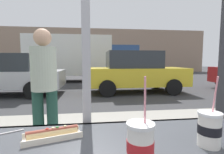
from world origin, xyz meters
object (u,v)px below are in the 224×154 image
soda_cup_right (209,129)px  parked_car_yellow (135,72)px  soda_cup_left (140,145)px  hotdog_tray_near (53,134)px  box_truck (81,57)px  parked_car_silver (2,74)px  pedestrian (44,83)px

soda_cup_right → parked_car_yellow: size_ratio=0.07×
soda_cup_left → hotdog_tray_near: soda_cup_left is taller
soda_cup_right → box_truck: box_truck is taller
soda_cup_left → box_truck: bearing=94.1°
soda_cup_right → parked_car_silver: parked_car_silver is taller
soda_cup_left → hotdog_tray_near: (-0.35, 0.28, -0.06)m
hotdog_tray_near → soda_cup_left: bearing=-38.8°
soda_cup_left → pedestrian: bearing=113.7°
soda_cup_left → parked_car_silver: (-3.61, 6.57, -0.23)m
parked_car_silver → pedestrian: pedestrian is taller
hotdog_tray_near → parked_car_silver: bearing=117.4°
hotdog_tray_near → parked_car_silver: size_ratio=0.06×
soda_cup_right → parked_car_silver: size_ratio=0.07×
soda_cup_right → hotdog_tray_near: (-0.69, 0.16, -0.05)m
soda_cup_right → parked_car_yellow: 6.60m
parked_car_yellow → soda_cup_right: bearing=-102.0°
pedestrian → soda_cup_left: bearing=-66.3°
soda_cup_right → box_truck: bearing=95.9°
soda_cup_left → pedestrian: (-0.77, 1.74, -0.00)m
hotdog_tray_near → pedestrian: bearing=106.0°
soda_cup_right → parked_car_yellow: (1.37, 6.45, -0.17)m
soda_cup_right → box_truck: size_ratio=0.04×
soda_cup_left → pedestrian: 1.90m
hotdog_tray_near → pedestrian: size_ratio=0.17×
soda_cup_left → box_truck: size_ratio=0.05×
soda_cup_right → pedestrian: size_ratio=0.19×
box_truck → pedestrian: size_ratio=4.31×
soda_cup_left → parked_car_yellow: size_ratio=0.08×
pedestrian → soda_cup_right: bearing=-55.7°
parked_car_silver → parked_car_yellow: 5.32m
soda_cup_right → pedestrian: bearing=124.3°
hotdog_tray_near → box_truck: size_ratio=0.04×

